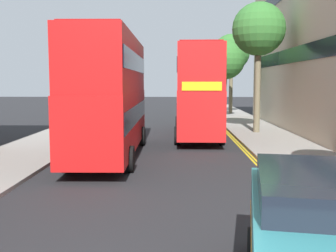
{
  "coord_description": "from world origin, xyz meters",
  "views": [
    {
      "loc": [
        0.87,
        -4.72,
        3.52
      ],
      "look_at": [
        0.5,
        11.0,
        1.8
      ],
      "focal_mm": 43.49,
      "sensor_mm": 36.0,
      "label": 1
    }
  ],
  "objects": [
    {
      "name": "street_tree_distant",
      "position": [
        6.19,
        22.63,
        6.87
      ],
      "size": [
        3.49,
        3.49,
        8.57
      ],
      "color": "#6B6047",
      "rests_on": "sidewalk_right"
    },
    {
      "name": "double_decker_bus_oncoming",
      "position": [
        2.11,
        21.11,
        3.03
      ],
      "size": [
        2.84,
        10.82,
        5.64
      ],
      "color": "red",
      "rests_on": "ground"
    },
    {
      "name": "double_decker_bus_away",
      "position": [
        -2.28,
        14.17,
        3.03
      ],
      "size": [
        2.91,
        10.84,
        5.64
      ],
      "color": "red",
      "rests_on": "ground"
    },
    {
      "name": "kerb_line_outer",
      "position": [
        4.4,
        14.0,
        0.0
      ],
      "size": [
        0.1,
        56.0,
        0.01
      ],
      "primitive_type": "cube",
      "color": "yellow",
      "rests_on": "ground"
    },
    {
      "name": "street_tree_far",
      "position": [
        6.55,
        38.92,
        6.54
      ],
      "size": [
        3.88,
        3.88,
        8.39
      ],
      "color": "#6B6047",
      "rests_on": "sidewalk_right"
    },
    {
      "name": "taxi_minivan",
      "position": [
        2.97,
        1.27,
        1.07
      ],
      "size": [
        2.68,
        5.07,
        2.12
      ],
      "color": "teal",
      "rests_on": "ground"
    },
    {
      "name": "sidewalk_right",
      "position": [
        6.5,
        16.0,
        0.07
      ],
      "size": [
        4.0,
        80.0,
        0.14
      ],
      "primitive_type": "cube",
      "color": "gray",
      "rests_on": "ground"
    },
    {
      "name": "street_tree_near",
      "position": [
        5.29,
        33.62,
        5.53
      ],
      "size": [
        3.72,
        3.72,
        7.29
      ],
      "color": "#6B6047",
      "rests_on": "sidewalk_right"
    },
    {
      "name": "kerb_line_inner",
      "position": [
        4.24,
        14.0,
        0.0
      ],
      "size": [
        0.1,
        56.0,
        0.01
      ],
      "primitive_type": "cube",
      "color": "yellow",
      "rests_on": "ground"
    },
    {
      "name": "sidewalk_left",
      "position": [
        -6.5,
        16.0,
        0.07
      ],
      "size": [
        4.0,
        80.0,
        0.14
      ],
      "primitive_type": "cube",
      "color": "gray",
      "rests_on": "ground"
    }
  ]
}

